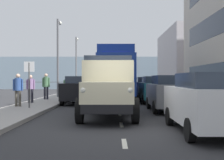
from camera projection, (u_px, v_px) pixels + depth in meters
name	position (u px, v px, depth m)	size (l,w,h in m)	color
ground_plane	(117.00, 101.00, 21.48)	(80.00, 80.00, 0.00)	#2D2D30
sidewalk_left	(181.00, 100.00, 21.45)	(2.40, 43.65, 0.15)	#9E9993
sidewalk_right	(54.00, 100.00, 21.51)	(2.40, 43.65, 0.15)	#9E9993
road_centreline_markings	(117.00, 101.00, 21.05)	(0.12, 39.83, 0.01)	silver
building_far_block	(198.00, 62.00, 34.96)	(7.75, 12.57, 7.16)	#B7B2B7
sea_horizon	(115.00, 73.00, 46.30)	(80.00, 0.80, 5.00)	gray
seawall_railing	(116.00, 84.00, 42.70)	(28.08, 0.08, 1.20)	#4C5156
truck_vintage_cream	(108.00, 88.00, 11.67)	(2.17, 5.64, 2.43)	black
lorry_cargo_blue	(116.00, 72.00, 21.50)	(2.58, 8.20, 3.87)	#193899
car_white_kerbside_near	(207.00, 102.00, 8.59)	(1.84, 4.38, 1.72)	white
car_grey_kerbside_1	(170.00, 93.00, 14.35)	(1.92, 4.08, 1.72)	slate
car_teal_kerbside_2	(155.00, 89.00, 19.53)	(1.90, 4.44, 1.72)	#1E6670
car_navy_kerbside_3	(145.00, 87.00, 25.91)	(1.82, 4.47, 1.72)	navy
car_black_oppositeside_0	(79.00, 89.00, 18.82)	(1.91, 4.30, 1.72)	black
pedestrian_near_railing	(18.00, 87.00, 15.31)	(0.53, 0.34, 1.67)	#4C473D
pedestrian_strolling	(31.00, 86.00, 17.71)	(0.53, 0.34, 1.64)	black
pedestrian_with_bag	(46.00, 84.00, 20.64)	(0.53, 0.34, 1.78)	black
pedestrian_in_dark_coat	(67.00, 85.00, 23.46)	(0.53, 0.34, 1.58)	#383342
lamp_post_promenade	(58.00, 50.00, 23.54)	(0.32, 1.14, 6.12)	#59595B
lamp_post_far	(76.00, 59.00, 35.91)	(0.32, 1.14, 6.46)	#59595B
street_sign	(29.00, 76.00, 14.52)	(0.50, 0.07, 2.25)	#4C4C4C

